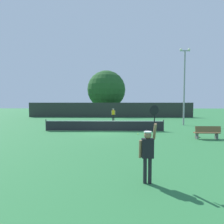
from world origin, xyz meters
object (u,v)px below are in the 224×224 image
player_receiving (113,113)px  large_tree (106,90)px  tennis_ball (138,134)px  player_serving (148,149)px  parked_car_near (141,111)px  courtside_bench (207,132)px  spare_racket (197,136)px  light_pole (184,82)px

player_receiving → large_tree: 12.65m
player_receiving → tennis_ball: player_receiving is taller
player_serving → player_receiving: 20.88m
tennis_ball → parked_car_near: size_ratio=0.02×
courtside_bench → tennis_ball: bearing=158.8°
player_receiving → large_tree: large_tree is taller
spare_racket → light_pole: 8.85m
player_receiving → light_pole: 10.41m
player_serving → spare_racket: 9.95m
player_receiving → courtside_bench: size_ratio=0.95×
courtside_bench → large_tree: (-8.64, 25.15, 4.68)m
player_receiving → tennis_ball: 11.72m
tennis_ball → large_tree: bearing=99.5°
spare_racket → light_pole: bearing=78.4°
large_tree → light_pole: bearing=-60.1°
player_receiving → light_pole: bearing=147.6°
light_pole → courtside_bench: bearing=-98.1°
light_pole → parked_car_near: 18.19m
player_serving → courtside_bench: bearing=53.9°
spare_racket → courtside_bench: (0.32, -0.91, 0.46)m
large_tree → parked_car_near: (7.20, 0.49, -4.39)m
courtside_bench → parked_car_near: parked_car_near is taller
tennis_ball → courtside_bench: (4.76, -1.84, 0.45)m
light_pole → player_receiving: bearing=147.6°
courtside_bench → large_tree: bearing=109.0°
player_serving → tennis_ball: 9.46m
player_receiving → courtside_bench: 15.04m
large_tree → parked_car_near: large_tree is taller
tennis_ball → parked_car_near: 24.04m
light_pole → large_tree: (-9.80, 17.03, 0.24)m
parked_car_near → player_receiving: bearing=-122.6°
light_pole → spare_racket: bearing=-101.6°
courtside_bench → light_pole: size_ratio=0.21×
tennis_ball → large_tree: 24.18m
player_receiving → large_tree: size_ratio=0.19×
light_pole → parked_car_near: (-2.60, 17.52, -4.15)m
player_serving → player_receiving: (-1.51, 20.83, -0.09)m
tennis_ball → light_pole: bearing=46.7°
player_receiving → light_pole: light_pole is taller
tennis_ball → light_pole: light_pole is taller
parked_car_near → player_serving: bearing=-105.3°
large_tree → parked_car_near: bearing=3.9°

